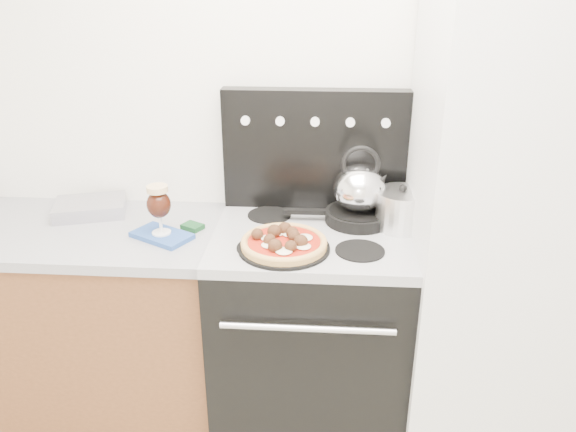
# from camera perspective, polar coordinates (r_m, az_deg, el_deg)

# --- Properties ---
(room_shell) EXTENTS (3.52, 3.01, 2.52)m
(room_shell) POSITION_cam_1_polar(r_m,az_deg,el_deg) (1.25, -2.33, -5.00)
(room_shell) COLOR #BDB69C
(room_shell) RESTS_ON ground
(base_cabinet) EXTENTS (1.45, 0.60, 0.86)m
(base_cabinet) POSITION_cam_1_polar(r_m,az_deg,el_deg) (2.71, -22.23, -10.02)
(base_cabinet) COLOR brown
(base_cabinet) RESTS_ON ground
(countertop) EXTENTS (1.48, 0.63, 0.04)m
(countertop) POSITION_cam_1_polar(r_m,az_deg,el_deg) (2.50, -23.79, -1.34)
(countertop) COLOR #9999A1
(countertop) RESTS_ON base_cabinet
(stove_body) EXTENTS (0.76, 0.65, 0.88)m
(stove_body) POSITION_cam_1_polar(r_m,az_deg,el_deg) (2.42, 2.21, -11.98)
(stove_body) COLOR black
(stove_body) RESTS_ON ground
(cooktop) EXTENTS (0.76, 0.65, 0.04)m
(cooktop) POSITION_cam_1_polar(r_m,az_deg,el_deg) (2.19, 2.40, -2.13)
(cooktop) COLOR #ADADB2
(cooktop) RESTS_ON stove_body
(backguard) EXTENTS (0.76, 0.08, 0.50)m
(backguard) POSITION_cam_1_polar(r_m,az_deg,el_deg) (2.35, 2.73, 6.74)
(backguard) COLOR black
(backguard) RESTS_ON cooktop
(fridge) EXTENTS (0.64, 0.68, 1.90)m
(fridge) POSITION_cam_1_polar(r_m,az_deg,el_deg) (2.24, 20.60, -1.67)
(fridge) COLOR silver
(fridge) RESTS_ON ground
(foil_sheet) EXTENTS (0.33, 0.28, 0.06)m
(foil_sheet) POSITION_cam_1_polar(r_m,az_deg,el_deg) (2.53, -19.45, 0.82)
(foil_sheet) COLOR silver
(foil_sheet) RESTS_ON countertop
(oven_mitt) EXTENTS (0.26, 0.23, 0.02)m
(oven_mitt) POSITION_cam_1_polar(r_m,az_deg,el_deg) (2.23, -12.69, -1.95)
(oven_mitt) COLOR #284E9D
(oven_mitt) RESTS_ON countertop
(beer_glass) EXTENTS (0.11, 0.11, 0.20)m
(beer_glass) POSITION_cam_1_polar(r_m,az_deg,el_deg) (2.19, -12.94, 0.65)
(beer_glass) COLOR black
(beer_glass) RESTS_ON oven_mitt
(pizza_pan) EXTENTS (0.41, 0.41, 0.01)m
(pizza_pan) POSITION_cam_1_polar(r_m,az_deg,el_deg) (2.04, -0.41, -3.27)
(pizza_pan) COLOR black
(pizza_pan) RESTS_ON cooktop
(pizza) EXTENTS (0.38, 0.38, 0.04)m
(pizza) POSITION_cam_1_polar(r_m,az_deg,el_deg) (2.03, -0.41, -2.57)
(pizza) COLOR tan
(pizza) RESTS_ON pizza_pan
(skillet) EXTENTS (0.27, 0.27, 0.05)m
(skillet) POSITION_cam_1_polar(r_m,az_deg,el_deg) (2.28, 7.10, -0.03)
(skillet) COLOR black
(skillet) RESTS_ON cooktop
(tea_kettle) EXTENTS (0.26, 0.26, 0.23)m
(tea_kettle) POSITION_cam_1_polar(r_m,az_deg,el_deg) (2.23, 7.28, 3.19)
(tea_kettle) COLOR white
(tea_kettle) RESTS_ON skillet
(stock_pot) EXTENTS (0.23, 0.23, 0.14)m
(stock_pot) POSITION_cam_1_polar(r_m,az_deg,el_deg) (2.23, 11.41, 0.52)
(stock_pot) COLOR silver
(stock_pot) RESTS_ON cooktop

